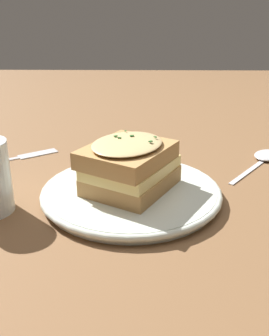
% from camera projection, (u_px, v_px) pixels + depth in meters
% --- Properties ---
extents(ground_plane, '(2.40, 2.40, 0.00)m').
position_uv_depth(ground_plane, '(144.00, 201.00, 0.55)').
color(ground_plane, brown).
extents(dinner_plate, '(0.26, 0.26, 0.02)m').
position_uv_depth(dinner_plate, '(134.00, 192.00, 0.56)').
color(dinner_plate, silver).
rests_on(dinner_plate, ground_plane).
extents(sandwich, '(0.16, 0.15, 0.07)m').
position_uv_depth(sandwich, '(133.00, 165.00, 0.54)').
color(sandwich, '#B2844C').
rests_on(sandwich, dinner_plate).
extents(fork, '(0.12, 0.16, 0.00)m').
position_uv_depth(fork, '(22.00, 157.00, 0.71)').
color(fork, silver).
rests_on(fork, ground_plane).
extents(spoon, '(0.16, 0.13, 0.01)m').
position_uv_depth(spoon, '(269.00, 157.00, 0.70)').
color(spoon, silver).
rests_on(spoon, ground_plane).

